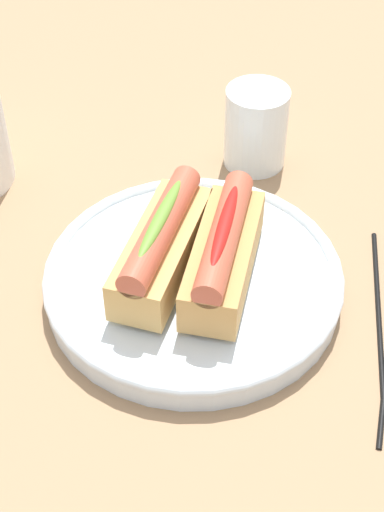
{
  "coord_description": "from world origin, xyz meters",
  "views": [
    {
      "loc": [
        -0.48,
        -0.15,
        0.53
      ],
      "look_at": [
        -0.0,
        -0.01,
        0.05
      ],
      "focal_mm": 54.66,
      "sensor_mm": 36.0,
      "label": 1
    }
  ],
  "objects": [
    {
      "name": "ground_plane",
      "position": [
        0.0,
        0.0,
        0.0
      ],
      "size": [
        2.4,
        2.4,
        0.0
      ],
      "primitive_type": "plane",
      "color": "#9E7A56"
    },
    {
      "name": "hotdog_back",
      "position": [
        -0.01,
        0.02,
        0.06
      ],
      "size": [
        0.15,
        0.05,
        0.06
      ],
      "color": "tan",
      "rests_on": "serving_bowl"
    },
    {
      "name": "chopstick_near",
      "position": [
        0.02,
        -0.18,
        0.0
      ],
      "size": [
        0.22,
        0.04,
        0.01
      ],
      "primitive_type": "cylinder",
      "rotation": [
        0.0,
        1.57,
        0.15
      ],
      "color": "black",
      "rests_on": "ground_plane"
    },
    {
      "name": "hotdog_front",
      "position": [
        -0.0,
        -0.04,
        0.06
      ],
      "size": [
        0.15,
        0.06,
        0.06
      ],
      "color": "tan",
      "rests_on": "serving_bowl"
    },
    {
      "name": "serving_bowl",
      "position": [
        -0.0,
        -0.01,
        0.02
      ],
      "size": [
        0.27,
        0.27,
        0.03
      ],
      "color": "silver",
      "rests_on": "ground_plane"
    },
    {
      "name": "water_glass",
      "position": [
        0.21,
        -0.02,
        0.04
      ],
      "size": [
        0.07,
        0.07,
        0.09
      ],
      "color": "white",
      "rests_on": "ground_plane"
    }
  ]
}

